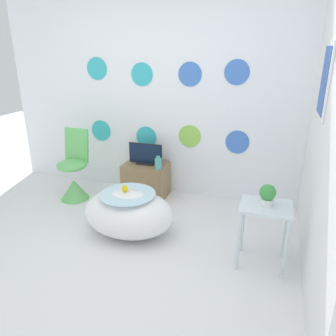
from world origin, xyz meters
TOP-DOWN VIEW (x-y plane):
  - ground_plane at (0.00, 0.00)m, footprint 12.00×12.00m
  - wall_back_dotted at (0.00, 1.94)m, footprint 4.31×0.05m
  - wall_right at (1.67, 0.96)m, footprint 0.06×2.92m
  - bathtub at (-0.00, 0.79)m, footprint 0.93×0.67m
  - rubber_duck at (-0.03, 0.79)m, footprint 0.07×0.07m
  - chair at (-1.00, 1.34)m, footprint 0.37×0.37m
  - tv_cabinet at (-0.18, 1.70)m, footprint 0.54×0.37m
  - tv at (-0.18, 1.70)m, footprint 0.43×0.12m
  - vase at (0.03, 1.59)m, footprint 0.08×0.08m
  - side_table at (1.31, 0.70)m, footprint 0.42×0.35m
  - potted_plant_left at (1.31, 0.70)m, footprint 0.13×0.13m

SIDE VIEW (x-z plane):
  - ground_plane at x=0.00m, z-range 0.00..0.00m
  - tv_cabinet at x=-0.18m, z-range 0.00..0.43m
  - bathtub at x=0.00m, z-range 0.00..0.47m
  - chair at x=-1.00m, z-range -0.16..0.72m
  - side_table at x=1.31m, z-range 0.16..0.73m
  - vase at x=0.03m, z-range 0.42..0.58m
  - rubber_duck at x=-0.03m, z-range 0.46..0.54m
  - tv at x=-0.18m, z-range 0.41..0.68m
  - potted_plant_left at x=1.31m, z-range 0.58..0.76m
  - wall_back_dotted at x=0.00m, z-range 0.00..2.60m
  - wall_right at x=1.67m, z-range 0.00..2.60m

